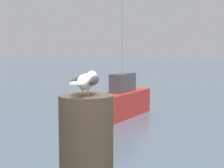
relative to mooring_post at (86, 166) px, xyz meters
name	(u,v)px	position (x,y,z in m)	size (l,w,h in m)	color
mooring_post	(86,166)	(0.00, 0.00, 0.00)	(0.35, 0.35, 0.92)	#382D23
seagull	(86,81)	(0.00, 0.01, 0.55)	(0.22, 0.37, 0.14)	tan
boat_red	(118,102)	(-6.15, 7.63, -1.14)	(1.48, 3.83, 4.35)	#B72D28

